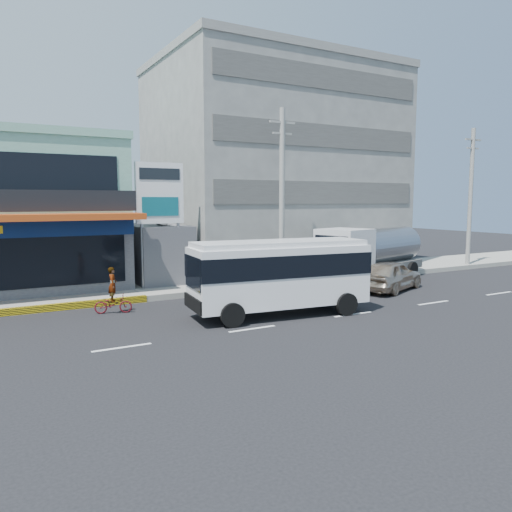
{
  "coord_description": "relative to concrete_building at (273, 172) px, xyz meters",
  "views": [
    {
      "loc": [
        -9.07,
        -16.39,
        4.91
      ],
      "look_at": [
        2.87,
        4.81,
        2.2
      ],
      "focal_mm": 35.0,
      "sensor_mm": 36.0,
      "label": 1
    }
  ],
  "objects": [
    {
      "name": "minibus",
      "position": [
        -7.83,
        -13.5,
        -5.08
      ],
      "size": [
        7.89,
        3.36,
        3.21
      ],
      "color": "silver",
      "rests_on": "ground"
    },
    {
      "name": "motorcycle_rider",
      "position": [
        -14.0,
        -9.66,
        -6.33
      ],
      "size": [
        1.68,
        1.0,
        2.04
      ],
      "color": "#4C0A11",
      "rests_on": "ground"
    },
    {
      "name": "concrete_building",
      "position": [
        0.0,
        0.0,
        0.0
      ],
      "size": [
        16.0,
        12.0,
        14.0
      ],
      "primitive_type": "cube",
      "color": "gray",
      "rests_on": "ground"
    },
    {
      "name": "satellite_dish",
      "position": [
        -10.0,
        -4.0,
        -3.42
      ],
      "size": [
        1.5,
        1.5,
        0.15
      ],
      "primitive_type": "cylinder",
      "color": "slate",
      "rests_on": "gap_structure"
    },
    {
      "name": "utility_pole_far",
      "position": [
        12.0,
        -7.6,
        -1.85
      ],
      "size": [
        1.6,
        0.3,
        10.0
      ],
      "color": "#999993",
      "rests_on": "ground"
    },
    {
      "name": "utility_pole_near",
      "position": [
        -4.0,
        -7.6,
        -1.85
      ],
      "size": [
        1.6,
        0.3,
        10.0
      ],
      "color": "#999993",
      "rests_on": "ground"
    },
    {
      "name": "ground",
      "position": [
        -10.0,
        -15.0,
        -7.0
      ],
      "size": [
        120.0,
        120.0,
        0.0
      ],
      "primitive_type": "plane",
      "color": "black",
      "rests_on": "ground"
    },
    {
      "name": "tanker_truck",
      "position": [
        1.65,
        -8.6,
        -5.22
      ],
      "size": [
        8.75,
        4.59,
        3.31
      ],
      "color": "silver",
      "rests_on": "ground"
    },
    {
      "name": "sedan",
      "position": [
        0.59,
        -11.49,
        -6.16
      ],
      "size": [
        5.33,
        3.66,
        1.68
      ],
      "primitive_type": "imported",
      "rotation": [
        0.0,
        0.0,
        1.95
      ],
      "color": "#C2AE94",
      "rests_on": "ground"
    },
    {
      "name": "sidewalk",
      "position": [
        -5.0,
        -5.5,
        -6.85
      ],
      "size": [
        70.0,
        5.0,
        0.3
      ],
      "primitive_type": "cube",
      "color": "gray",
      "rests_on": "ground"
    },
    {
      "name": "billboard",
      "position": [
        -10.5,
        -5.8,
        -2.07
      ],
      "size": [
        2.6,
        0.18,
        6.9
      ],
      "color": "gray",
      "rests_on": "ground"
    },
    {
      "name": "gap_structure",
      "position": [
        -10.0,
        -3.0,
        -5.25
      ],
      "size": [
        3.0,
        6.0,
        3.5
      ],
      "primitive_type": "cube",
      "color": "#424247",
      "rests_on": "ground"
    }
  ]
}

